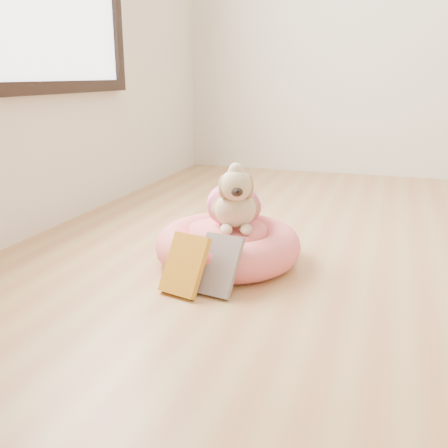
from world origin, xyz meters
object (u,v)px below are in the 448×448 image
(pet_bed, at_px, (228,245))
(dog, at_px, (234,192))
(book_yellow, at_px, (185,265))
(book_white, at_px, (218,265))

(pet_bed, height_order, dog, dog)
(book_yellow, relative_size, book_white, 0.98)
(pet_bed, bearing_deg, book_yellow, -99.31)
(pet_bed, height_order, book_white, book_white)
(pet_bed, bearing_deg, book_white, -79.04)
(book_yellow, xyz_separation_m, book_white, (0.11, 0.04, -0.00))
(pet_bed, height_order, book_yellow, book_yellow)
(book_yellow, height_order, book_white, book_yellow)
(dog, bearing_deg, book_white, -103.76)
(book_yellow, bearing_deg, book_white, 35.59)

